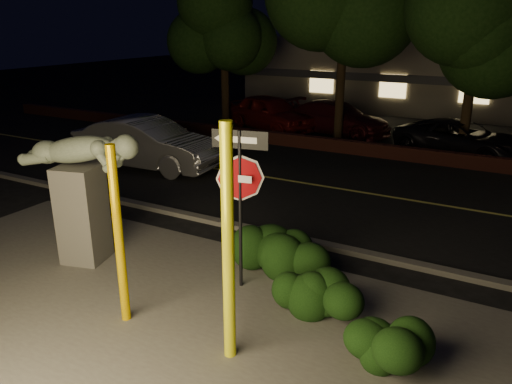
{
  "coord_description": "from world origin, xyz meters",
  "views": [
    {
      "loc": [
        4.52,
        -6.74,
        4.8
      ],
      "look_at": [
        0.01,
        1.45,
        1.6
      ],
      "focal_mm": 35.0,
      "sensor_mm": 36.0,
      "label": 1
    }
  ],
  "objects_px": {
    "yellow_pole_left": "(119,237)",
    "parked_car_red": "(270,113)",
    "yellow_pole_right": "(228,248)",
    "silver_sedan": "(147,143)",
    "sculpture": "(81,183)",
    "signpost": "(240,179)",
    "parked_car_dark": "(461,139)",
    "parked_car_darkred": "(336,118)"
  },
  "relations": [
    {
      "from": "parked_car_dark",
      "to": "parked_car_darkred",
      "type": "bearing_deg",
      "value": 90.45
    },
    {
      "from": "sculpture",
      "to": "parked_car_red",
      "type": "relative_size",
      "value": 0.58
    },
    {
      "from": "silver_sedan",
      "to": "parked_car_dark",
      "type": "distance_m",
      "value": 11.49
    },
    {
      "from": "yellow_pole_right",
      "to": "signpost",
      "type": "distance_m",
      "value": 2.12
    },
    {
      "from": "silver_sedan",
      "to": "parked_car_red",
      "type": "relative_size",
      "value": 1.09
    },
    {
      "from": "signpost",
      "to": "parked_car_dark",
      "type": "relative_size",
      "value": 0.63
    },
    {
      "from": "parked_car_red",
      "to": "yellow_pole_right",
      "type": "bearing_deg",
      "value": -132.39
    },
    {
      "from": "yellow_pole_right",
      "to": "parked_car_red",
      "type": "height_order",
      "value": "yellow_pole_right"
    },
    {
      "from": "sculpture",
      "to": "parked_car_dark",
      "type": "bearing_deg",
      "value": 51.25
    },
    {
      "from": "sculpture",
      "to": "yellow_pole_right",
      "type": "bearing_deg",
      "value": -32.07
    },
    {
      "from": "yellow_pole_left",
      "to": "sculpture",
      "type": "xyz_separation_m",
      "value": [
        -2.25,
        1.32,
        0.18
      ]
    },
    {
      "from": "signpost",
      "to": "silver_sedan",
      "type": "height_order",
      "value": "signpost"
    },
    {
      "from": "yellow_pole_left",
      "to": "parked_car_darkred",
      "type": "height_order",
      "value": "yellow_pole_left"
    },
    {
      "from": "parked_car_red",
      "to": "parked_car_darkred",
      "type": "bearing_deg",
      "value": -55.18
    },
    {
      "from": "yellow_pole_right",
      "to": "sculpture",
      "type": "distance_m",
      "value": 4.5
    },
    {
      "from": "signpost",
      "to": "silver_sedan",
      "type": "distance_m",
      "value": 9.0
    },
    {
      "from": "sculpture",
      "to": "signpost",
      "type": "bearing_deg",
      "value": -5.5
    },
    {
      "from": "parked_car_red",
      "to": "parked_car_darkred",
      "type": "distance_m",
      "value": 3.05
    },
    {
      "from": "signpost",
      "to": "sculpture",
      "type": "distance_m",
      "value": 3.47
    },
    {
      "from": "silver_sedan",
      "to": "parked_car_dark",
      "type": "bearing_deg",
      "value": -56.87
    },
    {
      "from": "silver_sedan",
      "to": "sculpture",
      "type": "bearing_deg",
      "value": -153.2
    },
    {
      "from": "signpost",
      "to": "silver_sedan",
      "type": "xyz_separation_m",
      "value": [
        -6.98,
        5.53,
        -1.3
      ]
    },
    {
      "from": "yellow_pole_left",
      "to": "parked_car_darkred",
      "type": "distance_m",
      "value": 15.94
    },
    {
      "from": "sculpture",
      "to": "parked_car_dark",
      "type": "relative_size",
      "value": 0.58
    },
    {
      "from": "silver_sedan",
      "to": "parked_car_darkred",
      "type": "relative_size",
      "value": 1.05
    },
    {
      "from": "parked_car_darkred",
      "to": "yellow_pole_right",
      "type": "bearing_deg",
      "value": -156.51
    },
    {
      "from": "sculpture",
      "to": "yellow_pole_left",
      "type": "bearing_deg",
      "value": -45.78
    },
    {
      "from": "yellow_pole_left",
      "to": "sculpture",
      "type": "bearing_deg",
      "value": 149.58
    },
    {
      "from": "yellow_pole_left",
      "to": "parked_car_red",
      "type": "relative_size",
      "value": 0.64
    },
    {
      "from": "parked_car_dark",
      "to": "yellow_pole_left",
      "type": "bearing_deg",
      "value": -177.72
    },
    {
      "from": "yellow_pole_left",
      "to": "silver_sedan",
      "type": "bearing_deg",
      "value": 128.15
    },
    {
      "from": "yellow_pole_left",
      "to": "signpost",
      "type": "distance_m",
      "value": 2.31
    },
    {
      "from": "parked_car_darkred",
      "to": "parked_car_dark",
      "type": "xyz_separation_m",
      "value": [
        5.44,
        -1.46,
        -0.06
      ]
    },
    {
      "from": "yellow_pole_left",
      "to": "sculpture",
      "type": "distance_m",
      "value": 2.62
    },
    {
      "from": "yellow_pole_right",
      "to": "parked_car_dark",
      "type": "distance_m",
      "value": 14.39
    },
    {
      "from": "yellow_pole_left",
      "to": "signpost",
      "type": "bearing_deg",
      "value": 59.35
    },
    {
      "from": "yellow_pole_right",
      "to": "silver_sedan",
      "type": "relative_size",
      "value": 0.69
    },
    {
      "from": "sculpture",
      "to": "parked_car_red",
      "type": "xyz_separation_m",
      "value": [
        -2.81,
        13.8,
        -0.89
      ]
    },
    {
      "from": "silver_sedan",
      "to": "parked_car_red",
      "type": "bearing_deg",
      "value": -9.44
    },
    {
      "from": "signpost",
      "to": "parked_car_red",
      "type": "xyz_separation_m",
      "value": [
        -6.19,
        13.21,
        -1.34
      ]
    },
    {
      "from": "yellow_pole_left",
      "to": "parked_car_darkred",
      "type": "relative_size",
      "value": 0.62
    },
    {
      "from": "parked_car_dark",
      "to": "signpost",
      "type": "bearing_deg",
      "value": -174.69
    }
  ]
}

